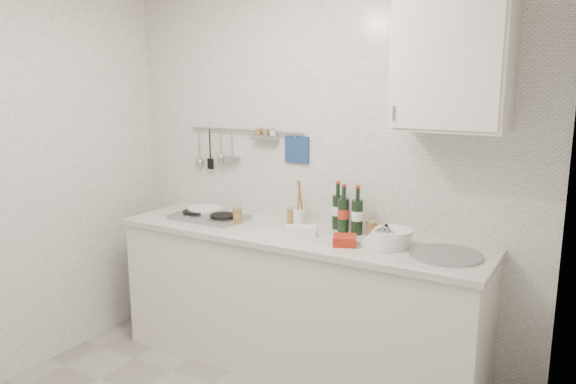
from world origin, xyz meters
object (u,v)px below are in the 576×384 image
object	(u,v)px
wine_bottles	(346,208)
wall_cabinet	(453,66)
plate_stack_hob	(204,211)
plate_stack_sink	(389,238)
utensil_crock	(299,216)

from	to	relation	value
wine_bottles	wall_cabinet	bearing A→B (deg)	-5.28
wall_cabinet	wine_bottles	bearing A→B (deg)	174.72
wall_cabinet	plate_stack_hob	size ratio (longest dim) A/B	2.49
plate_stack_hob	plate_stack_sink	size ratio (longest dim) A/B	0.97
utensil_crock	wine_bottles	bearing A→B (deg)	8.18
wall_cabinet	utensil_crock	world-z (taller)	wall_cabinet
plate_stack_hob	utensil_crock	world-z (taller)	utensil_crock
wall_cabinet	utensil_crock	distance (m)	1.35
plate_stack_hob	utensil_crock	distance (m)	0.75
utensil_crock	plate_stack_hob	bearing A→B (deg)	-175.23
plate_stack_hob	plate_stack_sink	distance (m)	1.42
wall_cabinet	wine_bottles	world-z (taller)	wall_cabinet
wall_cabinet	plate_stack_hob	distance (m)	1.98
wine_bottles	plate_stack_sink	bearing A→B (deg)	-25.31
plate_stack_sink	wine_bottles	xyz separation A→B (m)	(-0.35, 0.17, 0.10)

